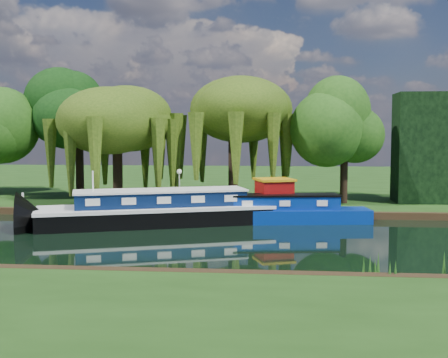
# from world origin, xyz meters

# --- Properties ---
(ground) EXTENTS (120.00, 120.00, 0.00)m
(ground) POSITION_xyz_m (0.00, 0.00, 0.00)
(ground) COLOR black
(far_bank) EXTENTS (120.00, 52.00, 0.45)m
(far_bank) POSITION_xyz_m (0.00, 34.00, 0.23)
(far_bank) COLOR #19390F
(far_bank) RESTS_ON ground
(dutch_barge) EXTENTS (16.66, 8.98, 3.45)m
(dutch_barge) POSITION_xyz_m (1.35, 5.16, 0.86)
(dutch_barge) COLOR black
(dutch_barge) RESTS_ON ground
(narrowboat) EXTENTS (13.13, 3.85, 1.89)m
(narrowboat) POSITION_xyz_m (6.60, 6.05, 0.67)
(narrowboat) COLOR navy
(narrowboat) RESTS_ON ground
(red_dinghy) EXTENTS (3.40, 2.91, 0.59)m
(red_dinghy) POSITION_xyz_m (-6.28, 6.69, 0.00)
(red_dinghy) COLOR maroon
(red_dinghy) RESTS_ON ground
(willow_left) EXTENTS (6.66, 6.66, 7.98)m
(willow_left) POSITION_xyz_m (-4.13, 11.21, 6.24)
(willow_left) COLOR black
(willow_left) RESTS_ON far_bank
(willow_right) EXTENTS (6.95, 6.95, 8.47)m
(willow_right) POSITION_xyz_m (4.09, 13.15, 6.63)
(willow_right) COLOR black
(willow_right) RESTS_ON far_bank
(tree_far_mid) EXTENTS (5.79, 5.79, 9.47)m
(tree_far_mid) POSITION_xyz_m (-8.86, 16.50, 6.97)
(tree_far_mid) COLOR black
(tree_far_mid) RESTS_ON far_bank
(tree_far_right) EXTENTS (4.79, 4.79, 7.85)m
(tree_far_right) POSITION_xyz_m (12.19, 12.87, 5.85)
(tree_far_right) COLOR black
(tree_far_right) RESTS_ON far_bank
(conifer_hedge) EXTENTS (6.00, 3.00, 8.00)m
(conifer_hedge) POSITION_xyz_m (19.00, 14.00, 4.45)
(conifer_hedge) COLOR black
(conifer_hedge) RESTS_ON far_bank
(lamppost) EXTENTS (0.36, 0.36, 2.56)m
(lamppost) POSITION_xyz_m (0.50, 10.50, 2.42)
(lamppost) COLOR silver
(lamppost) RESTS_ON far_bank
(mooring_posts) EXTENTS (19.16, 0.16, 1.00)m
(mooring_posts) POSITION_xyz_m (-0.50, 8.40, 0.95)
(mooring_posts) COLOR silver
(mooring_posts) RESTS_ON far_bank
(reeds_near) EXTENTS (33.70, 1.50, 1.10)m
(reeds_near) POSITION_xyz_m (6.87, -7.57, 0.55)
(reeds_near) COLOR #1F4E14
(reeds_near) RESTS_ON ground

